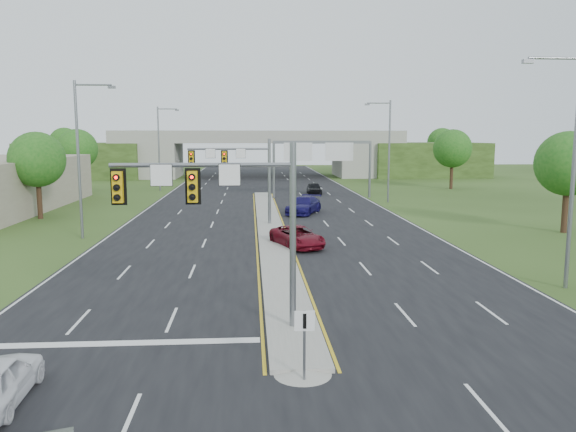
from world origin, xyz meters
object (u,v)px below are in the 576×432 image
Objects in this scene: car_far_c at (314,188)px; car_far_a at (297,237)px; signal_mast_far at (241,167)px; signal_mast_near at (230,206)px; car_far_b at (304,205)px; overpass at (259,157)px; sign_gantry at (321,153)px; keep_right_sign at (304,333)px.

car_far_a is at bearing -96.93° from car_far_c.
signal_mast_far reaches higher than car_far_a.
signal_mast_near is at bearing -90.00° from signal_mast_far.
signal_mast_far is 1.63× the size of car_far_c.
signal_mast_near is 32.33m from car_far_b.
car_far_a is (3.76, 15.87, -4.03)m from signal_mast_near.
overpass reaches higher than signal_mast_far.
car_far_a is (-5.18, -29.12, -4.54)m from sign_gantry.
signal_mast_near reaches higher than car_far_c.
car_far_b reaches higher than car_far_c.
keep_right_sign is at bearing -114.56° from car_far_a.
signal_mast_far reaches higher than keep_right_sign.
car_far_b is at bearing 79.80° from signal_mast_near.
sign_gantry is 2.37× the size of car_far_a.
car_far_b is (5.68, 31.59, -3.90)m from signal_mast_near.
signal_mast_far reaches higher than car_far_c.
keep_right_sign is 50.04m from sign_gantry.
overpass is at bearing 116.76° from car_far_b.
keep_right_sign is 0.45× the size of car_far_a.
keep_right_sign is at bearing -95.36° from car_far_c.
car_far_b is at bearing 84.58° from keep_right_sign.
overpass reaches higher than car_far_c.
car_far_b is 1.29× the size of car_far_c.
signal_mast_near is 1.27× the size of car_far_b.
keep_right_sign is 54.08m from car_far_c.
car_far_b is (5.68, 6.59, -3.90)m from signal_mast_far.
sign_gantry is (8.95, 44.99, 0.51)m from signal_mast_near.
signal_mast_far is 0.09× the size of overpass.
sign_gantry is at bearing 82.30° from keep_right_sign.
car_far_c reaches higher than car_far_a.
signal_mast_near is 25.00m from signal_mast_far.
signal_mast_near is 3.18× the size of keep_right_sign.
signal_mast_far reaches higher than car_far_b.
signal_mast_far is 29.71m from keep_right_sign.
sign_gantry reaches higher than car_far_c.
overpass reaches higher than keep_right_sign.
signal_mast_near is at bearing -91.62° from overpass.
car_far_b is at bearing 62.70° from car_far_a.
car_far_b is (1.92, 15.71, 0.12)m from car_far_a.
overpass is (2.26, 55.07, -1.17)m from signal_mast_far.
keep_right_sign is at bearing -63.06° from signal_mast_near.
car_far_c is (-0.28, 4.25, -4.49)m from sign_gantry.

